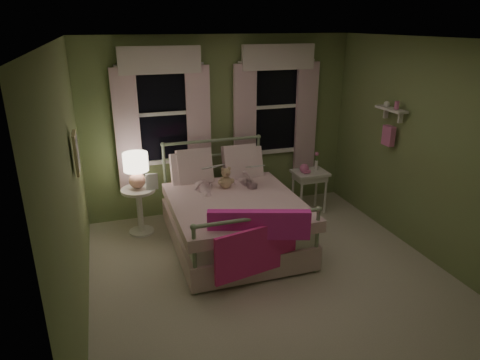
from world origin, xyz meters
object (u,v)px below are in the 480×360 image
object	(u,v)px
bed	(232,215)
nightstand_left	(139,205)
nightstand_right	(310,178)
table_lamp	(136,167)
child_right	(242,166)
teddy_bear	(226,179)
child_left	(202,166)

from	to	relation	value
bed	nightstand_left	world-z (taller)	bed
nightstand_right	table_lamp	bearing A→B (deg)	178.14
child_right	teddy_bear	world-z (taller)	child_right
child_right	teddy_bear	bearing A→B (deg)	21.09
teddy_bear	bed	bearing A→B (deg)	-90.00
child_right	child_left	bearing A→B (deg)	-8.41
child_right	nightstand_right	distance (m)	1.19
table_lamp	bed	bearing A→B (deg)	-30.18
bed	nightstand_right	size ratio (longest dim) A/B	3.18
table_lamp	child_left	bearing A→B (deg)	-15.27
child_right	nightstand_right	size ratio (longest dim) A/B	1.05
teddy_bear	nightstand_left	bearing A→B (deg)	160.90
child_left	nightstand_left	xyz separation A→B (m)	(-0.84, 0.23, -0.54)
nightstand_right	child_left	bearing A→B (deg)	-175.03
teddy_bear	nightstand_right	distance (m)	1.46
nightstand_left	nightstand_right	size ratio (longest dim) A/B	1.02
table_lamp	child_right	bearing A→B (deg)	-9.29
child_left	nightstand_right	size ratio (longest dim) A/B	1.22
child_left	teddy_bear	world-z (taller)	child_left
child_right	bed	bearing A→B (deg)	47.99
child_right	nightstand_left	world-z (taller)	child_right
child_left	nightstand_left	size ratio (longest dim) A/B	1.20
table_lamp	nightstand_right	size ratio (longest dim) A/B	0.77
bed	teddy_bear	bearing A→B (deg)	90.00
nightstand_right	bed	bearing A→B (deg)	-157.99
nightstand_right	nightstand_left	bearing A→B (deg)	178.14
teddy_bear	table_lamp	size ratio (longest dim) A/B	0.62
nightstand_right	child_right	bearing A→B (deg)	-172.58
table_lamp	teddy_bear	bearing A→B (deg)	-19.10
child_left	teddy_bear	xyz separation A→B (m)	(0.28, -0.16, -0.17)
teddy_bear	table_lamp	bearing A→B (deg)	160.90
nightstand_left	table_lamp	distance (m)	0.54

